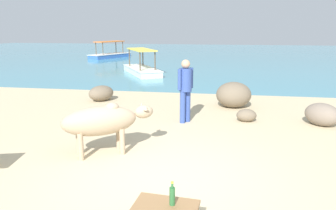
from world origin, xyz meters
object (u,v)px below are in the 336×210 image
object	(u,v)px
bottle	(172,196)
boat_blue	(110,54)
person_standing	(185,86)
cow	(102,121)
low_bench_table	(166,210)
boat_white	(142,69)

from	to	relation	value
bottle	boat_blue	size ratio (longest dim) A/B	0.08
bottle	person_standing	world-z (taller)	person_standing
cow	boat_blue	world-z (taller)	boat_blue
bottle	cow	bearing A→B (deg)	126.93
cow	person_standing	size ratio (longest dim) A/B	1.07
low_bench_table	bottle	bearing A→B (deg)	20.47
low_bench_table	boat_white	xyz separation A→B (m)	(-3.51, 13.16, -0.07)
low_bench_table	person_standing	distance (m)	4.71
bottle	boat_blue	xyz separation A→B (m)	(-8.18, 21.37, -0.25)
cow	boat_blue	bearing A→B (deg)	78.05
cow	person_standing	xyz separation A→B (m)	(1.33, 2.40, 0.28)
bottle	boat_blue	distance (m)	22.88
cow	boat_blue	size ratio (longest dim) A/B	0.45
low_bench_table	bottle	world-z (taller)	bottle
low_bench_table	boat_white	bearing A→B (deg)	110.10
cow	low_bench_table	xyz separation A→B (m)	(1.61, -2.26, -0.35)
person_standing	boat_blue	xyz separation A→B (m)	(-7.82, 16.73, -0.70)
cow	low_bench_table	world-z (taller)	cow
low_bench_table	boat_white	world-z (taller)	boat_white
low_bench_table	bottle	xyz separation A→B (m)	(0.07, 0.02, 0.18)
bottle	boat_white	size ratio (longest dim) A/B	0.08
low_bench_table	boat_blue	world-z (taller)	boat_blue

